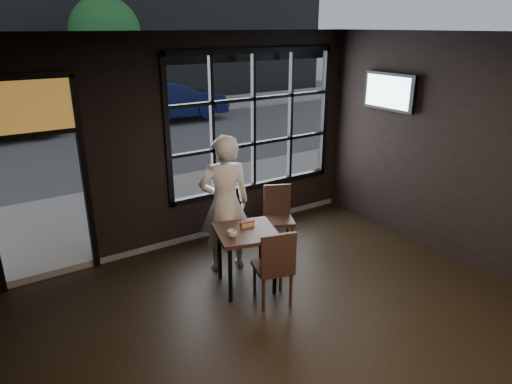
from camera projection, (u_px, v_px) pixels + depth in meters
floor at (342, 369)px, 4.62m from camera, size 6.00×7.00×0.02m
ceiling at (369, 33)px, 3.50m from camera, size 6.00×7.00×0.02m
window_frame at (253, 122)px, 7.36m from camera, size 3.06×0.12×2.28m
stained_transom at (23, 106)px, 5.47m from camera, size 1.20×0.06×0.70m
street_asphalt at (18, 93)px, 23.48m from camera, size 60.00×41.00×0.04m
cafe_table at (246, 258)px, 5.95m from camera, size 0.92×0.92×0.81m
chair_near at (273, 265)px, 5.59m from camera, size 0.53×0.53×1.00m
chair_window at (279, 219)px, 6.97m from camera, size 0.56×0.56×0.97m
man at (225, 204)px, 6.23m from camera, size 0.80×0.63×1.94m
hotdog at (247, 224)px, 5.92m from camera, size 0.21×0.09×0.06m
cup at (232, 234)px, 5.61m from camera, size 0.14×0.14×0.10m
tv at (389, 92)px, 7.10m from camera, size 0.11×0.98×0.58m
navy_car at (169, 100)px, 16.00m from camera, size 4.12×1.48×1.35m
tree_right at (105, 33)px, 16.18m from camera, size 2.49×2.49×4.25m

